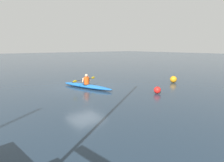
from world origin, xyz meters
TOP-DOWN VIEW (x-y plane):
  - ground_plane at (0.00, 0.00)m, footprint 160.00×160.00m
  - kayak at (0.05, 0.37)m, footprint 1.90×4.44m
  - kayaker at (0.06, 0.35)m, footprint 2.23×0.74m
  - mooring_buoy_red_near at (-2.60, 4.60)m, footprint 0.44×0.44m
  - mooring_buoy_white_far at (-6.69, 3.00)m, footprint 0.54×0.54m

SIDE VIEW (x-z plane):
  - ground_plane at x=0.00m, z-range 0.00..0.00m
  - kayak at x=0.05m, z-range 0.00..0.28m
  - mooring_buoy_red_near at x=-2.60m, z-range -0.02..0.47m
  - mooring_buoy_white_far at x=-6.69m, z-range -0.02..0.57m
  - kayaker at x=0.06m, z-range 0.22..0.95m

